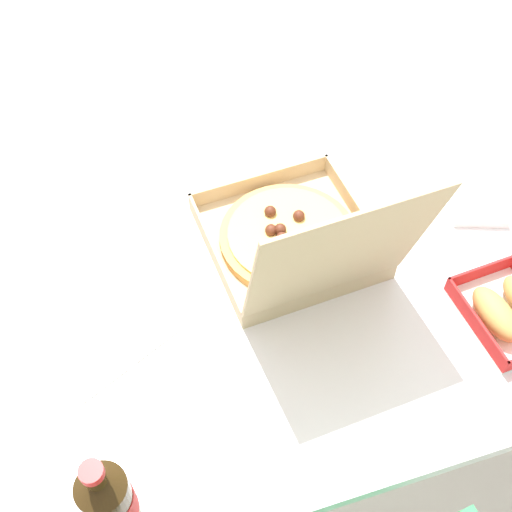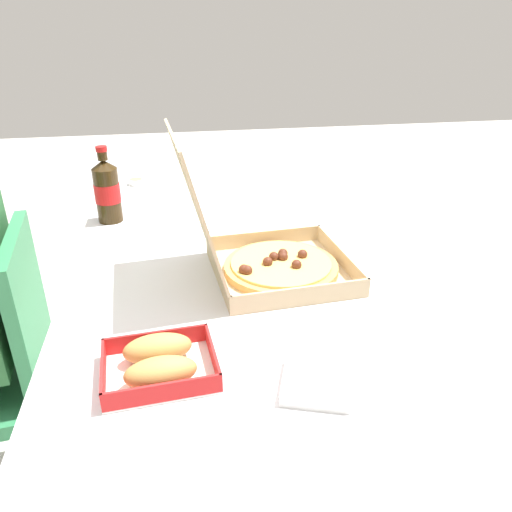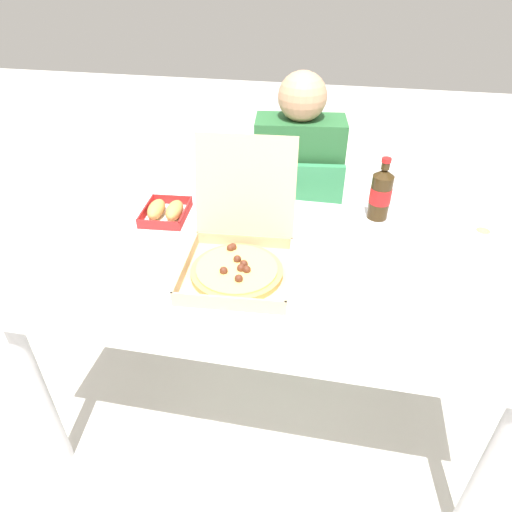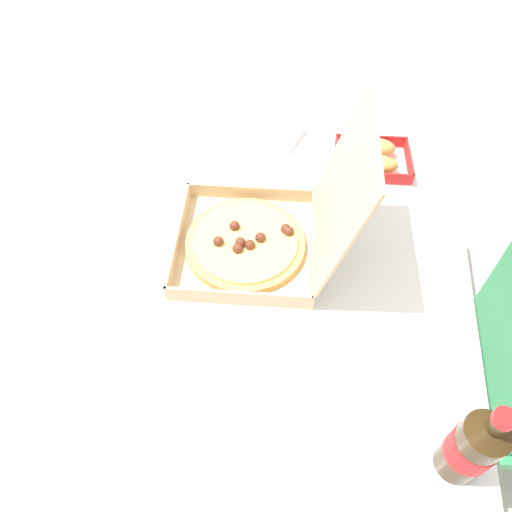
% 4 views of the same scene
% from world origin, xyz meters
% --- Properties ---
extents(ground_plane, '(10.00, 10.00, 0.00)m').
position_xyz_m(ground_plane, '(0.00, 0.00, 0.00)').
color(ground_plane, beige).
extents(dining_table, '(1.49, 0.81, 0.74)m').
position_xyz_m(dining_table, '(0.00, 0.00, 0.66)').
color(dining_table, white).
rests_on(dining_table, ground_plane).
extents(pizza_box_open, '(0.34, 0.41, 0.35)m').
position_xyz_m(pizza_box_open, '(-0.08, -0.06, 0.78)').
color(pizza_box_open, tan).
rests_on(pizza_box_open, dining_table).
extents(bread_side_box, '(0.16, 0.20, 0.06)m').
position_xyz_m(bread_side_box, '(-0.40, 0.19, 0.76)').
color(bread_side_box, white).
rests_on(bread_side_box, dining_table).
extents(cola_bottle, '(0.07, 0.07, 0.22)m').
position_xyz_m(cola_bottle, '(0.34, 0.33, 0.83)').
color(cola_bottle, '#33230F').
rests_on(cola_bottle, dining_table).
extents(paper_menu, '(0.25, 0.23, 0.00)m').
position_xyz_m(paper_menu, '(0.30, 0.02, 0.74)').
color(paper_menu, white).
rests_on(paper_menu, dining_table).
extents(napkin_pile, '(0.14, 0.14, 0.02)m').
position_xyz_m(napkin_pile, '(-0.47, -0.06, 0.75)').
color(napkin_pile, white).
rests_on(napkin_pile, dining_table).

